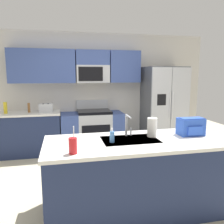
% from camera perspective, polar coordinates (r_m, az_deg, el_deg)
% --- Properties ---
extents(ground_plane, '(9.00, 9.00, 0.00)m').
position_cam_1_polar(ground_plane, '(3.65, 1.63, -18.09)').
color(ground_plane, beige).
rests_on(ground_plane, ground).
extents(kitchen_wall_unit, '(5.20, 0.43, 2.60)m').
position_cam_1_polar(kitchen_wall_unit, '(5.27, -5.36, 7.06)').
color(kitchen_wall_unit, beige).
rests_on(kitchen_wall_unit, ground).
extents(back_counter, '(1.23, 0.63, 0.90)m').
position_cam_1_polar(back_counter, '(5.13, -19.49, -5.04)').
color(back_counter, '#1E2A4D').
rests_on(back_counter, ground).
extents(range_oven, '(1.36, 0.61, 1.10)m').
position_cam_1_polar(range_oven, '(5.13, -4.90, -4.62)').
color(range_oven, '#B7BABF').
rests_on(range_oven, ground).
extents(refrigerator, '(0.90, 0.76, 1.85)m').
position_cam_1_polar(refrigerator, '(5.43, 12.73, 1.15)').
color(refrigerator, '#4C4F54').
rests_on(refrigerator, ground).
extents(island_counter, '(2.26, 0.92, 0.90)m').
position_cam_1_polar(island_counter, '(2.95, 6.65, -15.32)').
color(island_counter, '#1E2A4D').
rests_on(island_counter, ground).
extents(toaster, '(0.28, 0.16, 0.18)m').
position_cam_1_polar(toaster, '(4.95, -16.15, 0.97)').
color(toaster, '#B7BABF').
rests_on(toaster, back_counter).
extents(pepper_mill, '(0.05, 0.05, 0.20)m').
position_cam_1_polar(pepper_mill, '(5.03, -20.02, 1.00)').
color(pepper_mill, brown).
rests_on(pepper_mill, back_counter).
extents(bottle_yellow, '(0.07, 0.07, 0.23)m').
position_cam_1_polar(bottle_yellow, '(5.07, -25.07, 0.95)').
color(bottle_yellow, yellow).
rests_on(bottle_yellow, back_counter).
extents(sink_faucet, '(0.08, 0.21, 0.28)m').
position_cam_1_polar(sink_faucet, '(2.90, 3.90, -2.88)').
color(sink_faucet, '#B7BABF').
rests_on(sink_faucet, island_counter).
extents(drink_cup_red, '(0.08, 0.08, 0.28)m').
position_cam_1_polar(drink_cup_red, '(2.33, -9.74, -8.26)').
color(drink_cup_red, red).
rests_on(drink_cup_red, island_counter).
extents(soap_dispenser, '(0.06, 0.06, 0.17)m').
position_cam_1_polar(soap_dispenser, '(2.67, 0.01, -6.16)').
color(soap_dispenser, '#4C8CD8').
rests_on(soap_dispenser, island_counter).
extents(paper_towel_roll, '(0.12, 0.12, 0.24)m').
position_cam_1_polar(paper_towel_roll, '(2.94, 9.98, -3.78)').
color(paper_towel_roll, white).
rests_on(paper_towel_roll, island_counter).
extents(backpack, '(0.32, 0.22, 0.23)m').
position_cam_1_polar(backpack, '(3.14, 19.09, -3.37)').
color(backpack, blue).
rests_on(backpack, island_counter).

